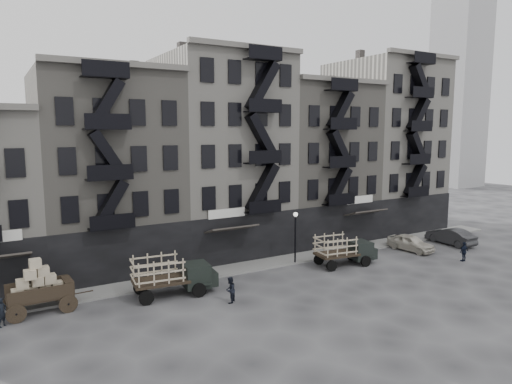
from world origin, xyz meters
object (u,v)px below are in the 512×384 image
stake_truck_east (344,248)px  wagon (37,283)px  car_east (411,243)px  stake_truck_west (172,272)px  pedestrian_mid (230,290)px  car_far (451,236)px  policeman (464,252)px  pedestrian_west (2,312)px

stake_truck_east → wagon: bearing=-177.5°
stake_truck_east → car_east: stake_truck_east is taller
stake_truck_west → pedestrian_mid: bearing=-42.5°
car_east → pedestrian_mid: size_ratio=2.58×
stake_truck_east → pedestrian_mid: size_ratio=3.17×
stake_truck_west → car_far: stake_truck_west is taller
policeman → pedestrian_mid: bearing=-2.8°
policeman → stake_truck_east: bearing=-22.2°
pedestrian_west → pedestrian_mid: size_ratio=1.00×
stake_truck_west → stake_truck_east: stake_truck_west is taller
stake_truck_east → car_far: 13.31m
stake_truck_west → stake_truck_east: size_ratio=1.07×
stake_truck_east → car_far: size_ratio=1.11×
car_east → pedestrian_west: size_ratio=2.57×
pedestrian_west → stake_truck_east: bearing=-48.2°
wagon → car_far: wagon is taller
wagon → stake_truck_east: wagon is taller
pedestrian_mid → policeman: pedestrian_mid is taller
car_far → policeman: bearing=47.9°
stake_truck_east → pedestrian_mid: 11.84m
stake_truck_east → policeman: 10.23m
wagon → pedestrian_west: 2.46m
pedestrian_west → wagon: bearing=-15.6°
wagon → stake_truck_west: (7.90, -1.31, -0.30)m
pedestrian_west → policeman: 33.75m
pedestrian_mid → policeman: 20.96m
stake_truck_west → car_far: 27.55m
stake_truck_east → pedestrian_mid: bearing=-160.5°
wagon → car_far: (35.43, -1.80, -1.08)m
stake_truck_east → pedestrian_mid: stake_truck_east is taller
wagon → pedestrian_mid: (10.58, -4.37, -1.03)m
stake_truck_east → car_east: bearing=10.4°
car_far → pedestrian_mid: pedestrian_mid is taller
stake_truck_east → pedestrian_mid: (-11.56, -2.48, -0.62)m
wagon → car_east: wagon is taller
stake_truck_west → car_far: (27.53, -0.49, -0.78)m
car_east → policeman: policeman is taller
stake_truck_east → pedestrian_west: bearing=-174.3°
wagon → pedestrian_west: (-1.92, -1.15, -1.03)m
car_far → pedestrian_west: (-37.35, 0.65, 0.05)m
car_far → policeman: policeman is taller
policeman → stake_truck_west: bearing=-9.6°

